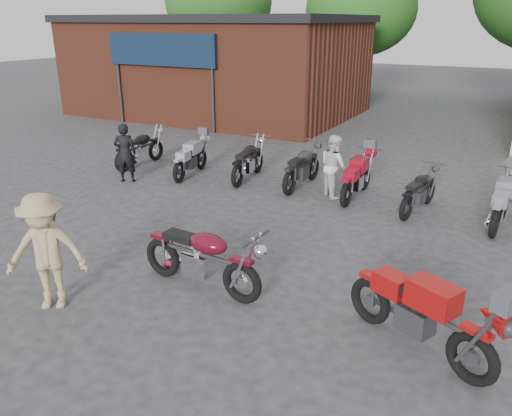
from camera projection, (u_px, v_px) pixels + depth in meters
The scene contains 17 objects.
ground at pixel (230, 290), 8.03m from camera, with size 90.00×90.00×0.00m, color #2E2E30.
brick_building at pixel (219, 68), 22.84m from camera, with size 12.00×8.00×4.00m, color maroon.
tree_0 at pixel (219, 19), 30.90m from camera, with size 6.56×6.56×8.20m, color #164312, non-canonical shape.
tree_1 at pixel (359, 27), 27.05m from camera, with size 5.92×5.92×7.40m, color #164312, non-canonical shape.
vintage_motorcycle at pixel (202, 254), 7.83m from camera, with size 2.20×0.73×1.28m, color #560A19, non-canonical shape.
sportbike at pixel (422, 309), 6.34m from camera, with size 2.19×0.72×1.27m, color #A00F0D, non-canonical shape.
helmet at pixel (170, 261), 8.74m from camera, with size 0.26×0.26×0.24m, color #B8132E.
person_dark at pixel (125, 153), 13.16m from camera, with size 0.57×0.38×1.58m, color black.
person_light at pixel (334, 166), 12.06m from camera, with size 0.74×0.58×1.53m, color silver.
person_tan at pixel (46, 252), 7.28m from camera, with size 1.17×0.67×1.81m, color tan.
row_bike_0 at pixel (140, 147), 14.68m from camera, with size 1.99×0.66×1.16m, color black, non-canonical shape.
row_bike_1 at pixel (191, 156), 13.76m from camera, with size 1.89×0.62×1.10m, color #9CA0AA, non-canonical shape.
row_bike_2 at pixel (248, 159), 13.41m from camera, with size 1.99×0.66×1.16m, color black, non-canonical shape.
row_bike_3 at pixel (303, 165), 12.80m from camera, with size 2.04×0.67×1.18m, color #242427, non-canonical shape.
row_bike_4 at pixel (357, 175), 12.01m from camera, with size 2.01×0.66×1.17m, color #A40D23, non-canonical shape.
row_bike_5 at pixel (420, 189), 11.14m from camera, with size 1.84×0.61×1.07m, color black, non-canonical shape.
row_bike_6 at pixel (503, 199), 10.36m from camera, with size 2.03×0.67×1.18m, color gray, non-canonical shape.
Camera 1 is at (3.72, -6.00, 4.08)m, focal length 35.00 mm.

